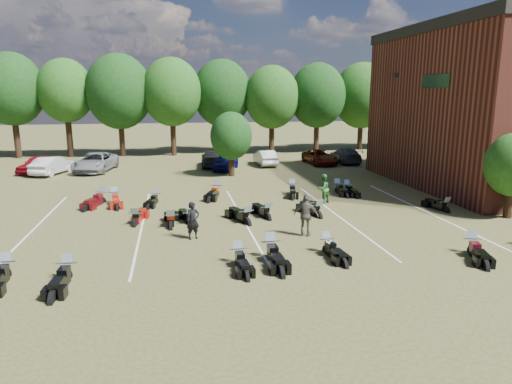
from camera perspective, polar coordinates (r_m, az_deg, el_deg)
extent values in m
plane|color=brown|center=(21.05, 7.79, -5.26)|extent=(160.00, 160.00, 0.00)
imported|color=maroon|center=(40.66, -25.57, 3.16)|extent=(2.97, 4.38, 1.38)
imported|color=#B4B4B8|center=(39.46, -24.13, 3.06)|extent=(2.75, 4.51, 1.40)
imported|color=gray|center=(39.56, -19.43, 3.53)|extent=(3.43, 5.78, 1.51)
imported|color=black|center=(40.02, -5.42, 4.20)|extent=(2.30, 4.97, 1.41)
imported|color=#0C0E56|center=(38.22, -3.80, 3.80)|extent=(2.81, 4.27, 1.35)
imported|color=#B3B4AF|center=(40.55, 1.17, 4.32)|extent=(1.58, 4.16, 1.35)
imported|color=#571504|center=(41.59, 7.99, 4.35)|extent=(2.42, 4.74, 1.28)
imported|color=#3A3A3F|center=(42.86, 11.13, 4.54)|extent=(2.16, 4.83, 1.38)
imported|color=black|center=(20.17, -7.88, -3.56)|extent=(0.72, 0.60, 1.67)
imported|color=#2A722B|center=(26.79, 8.40, 0.43)|extent=(1.05, 0.97, 1.72)
imported|color=#554F49|center=(20.48, 6.29, -2.91)|extent=(1.21, 0.96, 1.93)
cube|color=black|center=(34.81, 17.02, 13.74)|extent=(0.30, 0.40, 0.30)
cube|color=black|center=(30.49, 21.53, 12.77)|extent=(0.06, 3.00, 0.80)
cylinder|color=black|center=(50.42, -27.30, 6.09)|extent=(0.58, 0.58, 4.08)
ellipsoid|color=#1E4C19|center=(50.24, -27.79, 10.95)|extent=(6.00, 6.00, 6.90)
cylinder|color=black|center=(49.20, -21.70, 6.47)|extent=(0.58, 0.58, 4.08)
ellipsoid|color=#1E4C19|center=(49.02, -22.11, 11.46)|extent=(6.00, 6.00, 6.90)
cylinder|color=black|center=(48.47, -15.87, 6.79)|extent=(0.57, 0.58, 4.08)
ellipsoid|color=#1E4C19|center=(48.28, -16.17, 11.86)|extent=(6.00, 6.00, 6.90)
cylinder|color=black|center=(48.25, -9.91, 7.05)|extent=(0.57, 0.58, 4.08)
ellipsoid|color=#1E4C19|center=(48.06, -10.10, 12.15)|extent=(6.00, 6.00, 6.90)
cylinder|color=black|center=(48.54, -3.95, 7.23)|extent=(0.58, 0.58, 4.08)
ellipsoid|color=#1E4C19|center=(48.35, -4.03, 12.31)|extent=(6.00, 6.00, 6.90)
cylinder|color=black|center=(49.34, 1.87, 7.34)|extent=(0.57, 0.58, 4.08)
ellipsoid|color=#1E4C19|center=(49.16, 1.91, 12.33)|extent=(6.00, 6.00, 6.90)
cylinder|color=black|center=(50.63, 7.46, 7.37)|extent=(0.57, 0.58, 4.08)
ellipsoid|color=#1E4C19|center=(50.44, 7.60, 12.23)|extent=(6.00, 6.00, 6.90)
cylinder|color=black|center=(52.36, 12.73, 7.33)|extent=(0.57, 0.58, 4.08)
ellipsoid|color=#1E4C19|center=(52.18, 12.95, 12.03)|extent=(6.00, 6.00, 6.90)
cylinder|color=black|center=(54.50, 17.61, 7.25)|extent=(0.58, 0.58, 4.08)
ellipsoid|color=#1E4C19|center=(54.33, 17.91, 11.75)|extent=(6.00, 6.00, 6.90)
cylinder|color=black|center=(56.99, 22.10, 7.12)|extent=(0.58, 0.58, 4.08)
ellipsoid|color=#1E4C19|center=(56.83, 22.46, 11.43)|extent=(6.00, 6.00, 6.90)
cylinder|color=black|center=(26.75, 29.06, -1.04)|extent=(0.24, 0.24, 1.71)
cylinder|color=black|center=(35.24, -3.09, 3.54)|extent=(0.24, 0.24, 1.90)
sphere|color=#1E4C19|center=(34.97, -3.13, 7.02)|extent=(3.20, 3.20, 3.20)
cube|color=silver|center=(23.89, -26.12, -4.30)|extent=(0.10, 14.00, 0.01)
cube|color=silver|center=(23.00, -14.04, -3.99)|extent=(0.10, 14.00, 0.01)
cube|color=silver|center=(23.18, -1.60, -3.48)|extent=(0.10, 14.00, 0.01)
cube|color=silver|center=(24.41, 10.09, -2.86)|extent=(0.10, 14.00, 0.01)
cube|color=silver|center=(26.54, 20.28, -2.22)|extent=(0.10, 14.00, 0.01)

